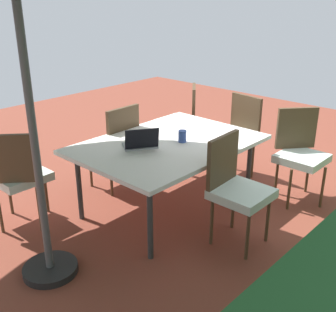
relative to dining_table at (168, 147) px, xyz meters
name	(u,v)px	position (x,y,z in m)	size (l,w,h in m)	color
ground_plane	(168,208)	(0.00, 0.00, -0.70)	(10.00, 10.00, 0.02)	brown
dining_table	(168,147)	(0.00, 0.00, 0.00)	(1.79, 1.28, 0.73)	silver
chair_west	(236,133)	(-1.16, 0.04, -0.13)	(0.49, 0.48, 0.98)	silver
chair_southeast	(18,173)	(1.20, -0.79, -0.13)	(0.59, 0.59, 0.98)	silver
chair_southwest	(182,118)	(-1.19, -0.84, -0.13)	(0.58, 0.58, 0.98)	silver
chair_north	(236,185)	(0.04, 0.84, -0.13)	(0.46, 0.47, 0.98)	silver
chair_south	(115,143)	(0.04, -0.76, -0.13)	(0.46, 0.46, 0.98)	silver
chair_northwest	(300,151)	(-1.12, 0.87, -0.13)	(0.58, 0.59, 0.98)	silver
laptop	(141,143)	(0.29, -0.09, 0.09)	(0.40, 0.38, 0.21)	gray
cup	(182,136)	(-0.10, 0.10, 0.10)	(0.08, 0.08, 0.12)	#334C99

